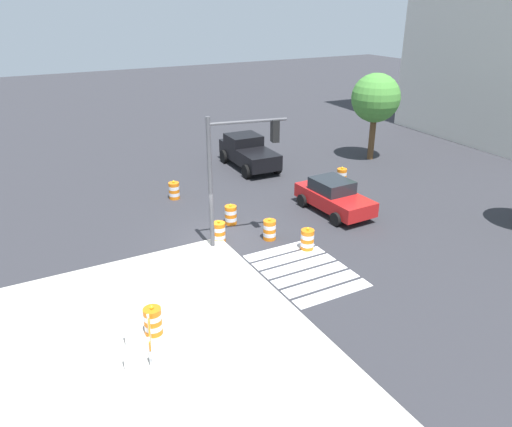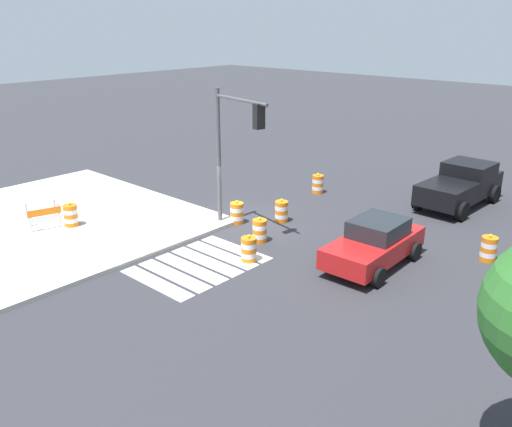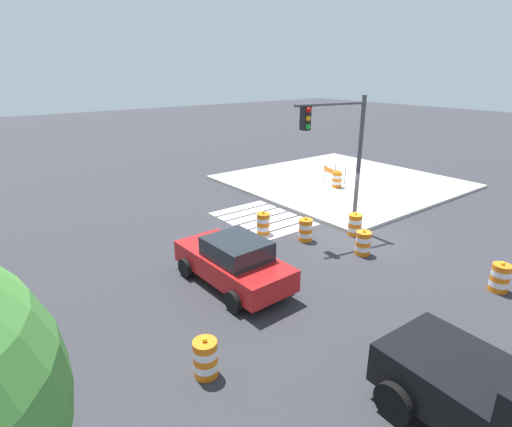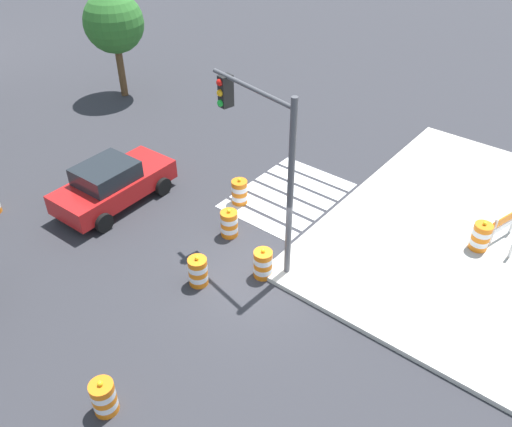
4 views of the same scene
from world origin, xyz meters
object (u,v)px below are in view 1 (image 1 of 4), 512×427
Objects in this scene: pickup_truck at (247,152)px; street_tree_streetside_mid at (376,98)px; traffic_barrel_crosswalk_end at (270,230)px; traffic_barrel_median_far at (174,191)px; traffic_barrel_near_corner at (307,240)px; traffic_light_pole at (237,158)px; traffic_barrel_median_near at (219,232)px; sports_car at (334,196)px; traffic_barrel_on_sidewalk at (153,321)px; traffic_barrel_lane_center at (342,176)px; construction_barricade at (144,339)px; traffic_barrel_far_curb at (231,215)px.

street_tree_streetside_mid is (2.47, 7.95, 3.02)m from pickup_truck.
traffic_barrel_crosswalk_end and traffic_barrel_median_far have the same top height.
traffic_barrel_near_corner is 0.19× the size of traffic_light_pole.
traffic_barrel_near_corner is 1.00× the size of traffic_barrel_median_near.
traffic_light_pole reaches higher than sports_car.
street_tree_streetside_mid is at bearing 128.52° from traffic_barrel_near_corner.
traffic_barrel_crosswalk_end is at bearing -22.33° from pickup_truck.
traffic_barrel_on_sidewalk is at bearing -58.48° from street_tree_streetside_mid.
traffic_light_pole reaches higher than traffic_barrel_median_far.
construction_barricade reaches higher than traffic_barrel_lane_center.
sports_car is 3.11× the size of construction_barricade.
pickup_truck is at bearing 147.16° from traffic_barrel_far_curb.
pickup_truck reaches higher than traffic_barrel_median_near.
sports_car is 4.27× the size of traffic_barrel_median_far.
traffic_barrel_far_curb is 14.04m from street_tree_streetside_mid.
traffic_light_pole is (9.46, -5.40, 2.94)m from pickup_truck.
traffic_barrel_far_curb is (4.32, 1.24, 0.00)m from traffic_barrel_median_far.
traffic_barrel_lane_center is 0.18× the size of street_tree_streetside_mid.
construction_barricade reaches higher than traffic_barrel_median_near.
traffic_light_pole is (-0.16, -1.45, 3.46)m from traffic_barrel_crosswalk_end.
traffic_barrel_far_curb and traffic_barrel_lane_center have the same top height.
traffic_barrel_crosswalk_end is 1.00× the size of traffic_barrel_median_near.
traffic_barrel_near_corner and traffic_barrel_median_far have the same top height.
pickup_truck is 6.36m from traffic_barrel_lane_center.
traffic_light_pole is 15.07m from street_tree_streetside_mid.
traffic_barrel_on_sidewalk reaches higher than traffic_barrel_far_curb.
traffic_light_pole is at bearing -62.38° from street_tree_streetside_mid.
traffic_barrel_median_far is 1.00× the size of traffic_barrel_on_sidewalk.
pickup_truck is at bearing -177.37° from sports_car.
traffic_barrel_on_sidewalk is at bearing 148.94° from construction_barricade.
traffic_barrel_crosswalk_end is 1.00× the size of traffic_barrel_lane_center.
traffic_barrel_far_curb is 1.00× the size of traffic_barrel_on_sidewalk.
traffic_barrel_median_near is 15.70m from street_tree_streetside_mid.
construction_barricade is at bearing -57.15° from traffic_barrel_lane_center.
traffic_light_pole reaches higher than traffic_barrel_near_corner.
street_tree_streetside_mid reaches higher than traffic_barrel_median_far.
traffic_barrel_crosswalk_end is 8.33m from traffic_barrel_lane_center.
construction_barricade is at bearing -54.56° from traffic_barrel_crosswalk_end.
traffic_barrel_crosswalk_end is 1.00× the size of traffic_barrel_far_curb.
traffic_barrel_lane_center is at bearing -57.74° from street_tree_streetside_mid.
pickup_truck reaches higher than traffic_barrel_far_curb.
street_tree_streetside_mid is (-12.22, 19.03, 3.27)m from construction_barricade.
construction_barricade is (9.26, -14.34, 0.27)m from traffic_barrel_lane_center.
traffic_barrel_median_near is 1.90m from traffic_barrel_far_curb.
traffic_barrel_near_corner is 8.54m from traffic_barrel_lane_center.
traffic_barrel_near_corner and traffic_barrel_median_near have the same top height.
construction_barricade is (5.08, -7.13, 0.27)m from traffic_barrel_crosswalk_end.
traffic_barrel_near_corner and traffic_barrel_crosswalk_end have the same top height.
street_tree_streetside_mid reaches higher than traffic_barrel_far_curb.
pickup_truck is 5.12× the size of traffic_barrel_on_sidewalk.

